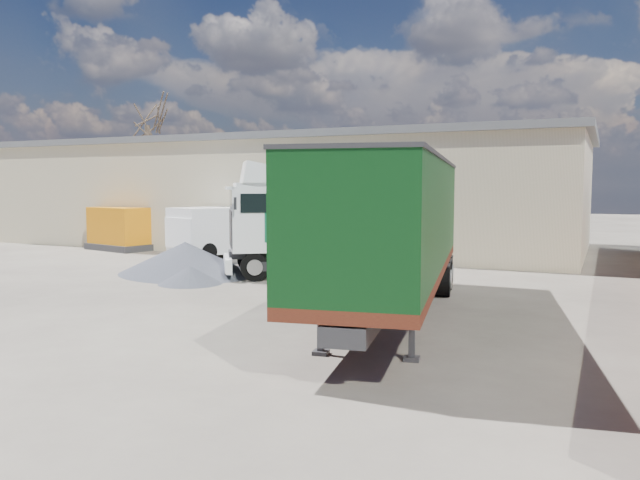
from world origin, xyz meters
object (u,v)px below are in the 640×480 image
at_px(bare_tree, 147,111).
at_px(tractor_unit, 283,228).
at_px(panel_van, 227,231).
at_px(box_trailer, 394,221).
at_px(orange_skip, 122,231).

xyz_separation_m(bare_tree, tractor_unit, (17.95, -14.66, -6.31)).
xyz_separation_m(tractor_unit, panel_van, (-5.00, 4.26, -0.51)).
bearing_deg(box_trailer, panel_van, 128.95).
xyz_separation_m(box_trailer, panel_van, (-10.38, 8.96, -1.12)).
bearing_deg(tractor_unit, box_trailer, 13.87).
bearing_deg(panel_van, box_trailer, -17.53).
height_order(bare_tree, orange_skip, bare_tree).
height_order(bare_tree, box_trailer, bare_tree).
relative_size(tractor_unit, orange_skip, 1.62).
xyz_separation_m(box_trailer, orange_skip, (-16.42, 9.16, -1.34)).
height_order(panel_van, orange_skip, panel_van).
distance_m(tractor_unit, orange_skip, 11.93).
xyz_separation_m(bare_tree, box_trailer, (23.33, -19.36, -5.71)).
height_order(bare_tree, panel_van, bare_tree).
bearing_deg(tractor_unit, orange_skip, -147.06).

